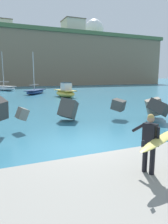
# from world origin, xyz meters

# --- Properties ---
(ground_plane) EXTENTS (400.00, 400.00, 0.00)m
(ground_plane) POSITION_xyz_m (0.00, 0.00, 0.00)
(ground_plane) COLOR #2D6B84
(walkway_path) EXTENTS (48.00, 4.40, 0.24)m
(walkway_path) POSITION_xyz_m (0.00, -4.00, 0.12)
(walkway_path) COLOR gray
(walkway_path) RESTS_ON ground
(breakwater_jetty) EXTENTS (32.24, 8.18, 2.11)m
(breakwater_jetty) POSITION_xyz_m (-1.32, 2.26, 1.01)
(breakwater_jetty) COLOR slate
(breakwater_jetty) RESTS_ON ground
(surfer_with_board) EXTENTS (2.10, 1.41, 1.78)m
(surfer_with_board) POSITION_xyz_m (0.51, -3.90, 1.28)
(surfer_with_board) COLOR black
(surfer_with_board) RESTS_ON walkway_path
(boat_near_left) EXTENTS (2.51, 5.01, 2.19)m
(boat_near_left) POSITION_xyz_m (5.90, 20.80, 0.71)
(boat_near_left) COLOR #EAC64C
(boat_near_left) RESTS_ON ground
(boat_near_right) EXTENTS (4.74, 5.75, 8.05)m
(boat_near_right) POSITION_xyz_m (-1.56, 38.75, 0.57)
(boat_near_right) COLOR white
(boat_near_right) RESTS_ON ground
(boat_mid_left) EXTENTS (4.90, 6.14, 7.03)m
(boat_mid_left) POSITION_xyz_m (2.86, 28.13, 0.43)
(boat_mid_left) COLOR navy
(boat_mid_left) RESTS_ON ground
(headland_bluff) EXTENTS (82.61, 44.11, 17.82)m
(headland_bluff) POSITION_xyz_m (16.01, 78.61, 8.93)
(headland_bluff) COLOR #847056
(headland_bluff) RESTS_ON ground
(radar_dome) EXTENTS (8.79, 8.79, 11.08)m
(radar_dome) POSITION_xyz_m (40.46, 82.91, 23.83)
(radar_dome) COLOR silver
(radar_dome) RESTS_ON headland_bluff
(station_building_west) EXTENTS (5.40, 5.84, 5.66)m
(station_building_west) POSITION_xyz_m (1.32, 77.70, 20.66)
(station_building_west) COLOR beige
(station_building_west) RESTS_ON headland_bluff
(station_building_central) EXTENTS (8.04, 4.69, 6.67)m
(station_building_central) POSITION_xyz_m (-0.11, 86.44, 21.16)
(station_building_central) COLOR silver
(station_building_central) RESTS_ON headland_bluff
(station_building_east) EXTENTS (7.52, 8.17, 5.97)m
(station_building_east) POSITION_xyz_m (24.94, 68.99, 20.81)
(station_building_east) COLOR beige
(station_building_east) RESTS_ON headland_bluff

